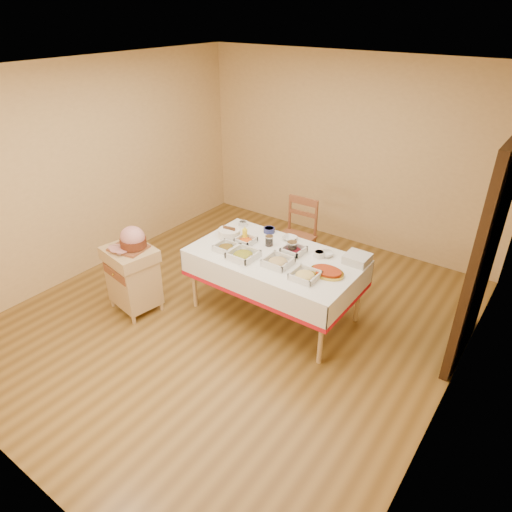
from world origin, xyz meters
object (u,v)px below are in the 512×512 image
at_px(dining_table, 275,268).
at_px(mustard_bottle, 245,234).
at_px(dining_chair, 296,236).
at_px(butcher_cart, 133,275).
at_px(preserve_jar_right, 292,248).
at_px(brass_platter, 327,272).
at_px(preserve_jar_left, 269,241).
at_px(bread_basket, 229,233).
at_px(plate_stack, 357,259).
at_px(ham_on_board, 132,240).

bearing_deg(dining_table, mustard_bottle, 170.50).
relative_size(dining_chair, mustard_bottle, 5.53).
distance_m(butcher_cart, preserve_jar_right, 1.81).
bearing_deg(preserve_jar_right, mustard_bottle, -173.71).
bearing_deg(brass_platter, preserve_jar_left, 168.64).
xyz_separation_m(dining_chair, preserve_jar_right, (0.43, -0.82, 0.31)).
bearing_deg(bread_basket, dining_chair, 67.88).
relative_size(dining_table, mustard_bottle, 10.22).
xyz_separation_m(dining_table, plate_stack, (0.77, 0.37, 0.21)).
bearing_deg(mustard_bottle, bread_basket, -174.58).
bearing_deg(plate_stack, preserve_jar_left, -166.87).
xyz_separation_m(butcher_cart, dining_chair, (1.04, 1.81, 0.06)).
relative_size(dining_chair, plate_stack, 4.02).
distance_m(ham_on_board, brass_platter, 2.10).
relative_size(dining_table, plate_stack, 7.43).
relative_size(butcher_cart, preserve_jar_right, 5.74).
relative_size(preserve_jar_right, mustard_bottle, 0.76).
distance_m(dining_table, mustard_bottle, 0.53).
distance_m(mustard_bottle, brass_platter, 1.10).
height_order(preserve_jar_left, plate_stack, preserve_jar_left).
bearing_deg(preserve_jar_right, plate_stack, 19.11).
distance_m(preserve_jar_right, plate_stack, 0.69).
height_order(mustard_bottle, plate_stack, mustard_bottle).
bearing_deg(bread_basket, ham_on_board, -125.97).
bearing_deg(brass_platter, plate_stack, 69.59).
bearing_deg(brass_platter, mustard_bottle, 175.07).
distance_m(mustard_bottle, plate_stack, 1.27).
height_order(preserve_jar_right, mustard_bottle, mustard_bottle).
relative_size(butcher_cart, preserve_jar_left, 6.77).
distance_m(dining_chair, mustard_bottle, 0.95).
height_order(dining_table, brass_platter, brass_platter).
relative_size(ham_on_board, preserve_jar_right, 2.93).
distance_m(ham_on_board, mustard_bottle, 1.23).
distance_m(preserve_jar_left, plate_stack, 0.98).
distance_m(dining_table, brass_platter, 0.66).
relative_size(butcher_cart, mustard_bottle, 4.37).
relative_size(dining_table, brass_platter, 5.20).
xyz_separation_m(ham_on_board, preserve_jar_right, (1.43, 0.96, -0.07)).
bearing_deg(plate_stack, mustard_bottle, -166.79).
relative_size(bread_basket, brass_platter, 0.73).
relative_size(mustard_bottle, plate_stack, 0.73).
relative_size(dining_table, bread_basket, 7.14).
bearing_deg(butcher_cart, bread_basket, 53.31).
bearing_deg(preserve_jar_left, dining_table, -39.27).
distance_m(dining_chair, ham_on_board, 2.07).
bearing_deg(dining_table, ham_on_board, -148.01).
xyz_separation_m(dining_chair, mustard_bottle, (-0.16, -0.88, 0.33)).
bearing_deg(dining_table, preserve_jar_right, 49.27).
xyz_separation_m(preserve_jar_left, plate_stack, (0.95, 0.22, -0.01)).
bearing_deg(preserve_jar_right, bread_basket, -173.94).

